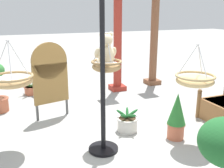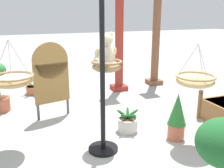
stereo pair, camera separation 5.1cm
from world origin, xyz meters
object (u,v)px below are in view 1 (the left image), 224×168
potted_plant_tall_leafy (224,165)px  potted_plant_conical_shrub (31,89)px  hanging_basket_right_low (195,80)px  greenhouse_pillar_left (118,41)px  greenhouse_pillar_right (154,34)px  display_sign_board (50,74)px  display_pole_central (103,104)px  teddy_bear (106,51)px  potted_plant_trailing_ivy (177,116)px  hanging_basket_left_high (12,80)px  potted_plant_flowering_red (127,123)px  hanging_basket_with_teddy (107,65)px

potted_plant_tall_leafy → potted_plant_conical_shrub: (-1.21, 4.98, -0.61)m
hanging_basket_right_low → greenhouse_pillar_left: 3.00m
greenhouse_pillar_right → display_sign_board: 3.34m
hanging_basket_right_low → potted_plant_tall_leafy: hanging_basket_right_low is taller
display_pole_central → display_sign_board: size_ratio=1.63×
teddy_bear → potted_plant_trailing_ivy: teddy_bear is taller
potted_plant_trailing_ivy → potted_plant_tall_leafy: bearing=-113.8°
hanging_basket_left_high → greenhouse_pillar_right: greenhouse_pillar_right is taller
greenhouse_pillar_left → potted_plant_conical_shrub: 2.44m
potted_plant_conical_shrub → display_sign_board: bearing=-80.8°
hanging_basket_left_high → potted_plant_conical_shrub: bearing=81.3°
greenhouse_pillar_right → potted_plant_flowering_red: size_ratio=6.93×
display_pole_central → potted_plant_conical_shrub: (-0.76, 3.17, -0.59)m
greenhouse_pillar_left → potted_plant_tall_leafy: 4.67m
display_sign_board → display_pole_central: bearing=-72.0°
greenhouse_pillar_right → potted_plant_tall_leafy: (-2.06, -4.71, -0.65)m
hanging_basket_left_high → potted_plant_trailing_ivy: (2.38, -0.62, -0.67)m
greenhouse_pillar_left → potted_plant_flowering_red: bearing=-108.6°
hanging_basket_with_teddy → display_sign_board: bearing=116.8°
hanging_basket_right_low → display_sign_board: bearing=135.9°
hanging_basket_right_low → potted_plant_conical_shrub: hanging_basket_right_low is taller
hanging_basket_with_teddy → greenhouse_pillar_left: 2.76m
greenhouse_pillar_right → hanging_basket_right_low: bearing=-110.0°
greenhouse_pillar_left → hanging_basket_with_teddy: bearing=-116.1°
potted_plant_conical_shrub → greenhouse_pillar_left: bearing=-11.6°
hanging_basket_with_teddy → teddy_bear: size_ratio=1.19×
teddy_bear → display_sign_board: bearing=117.2°
potted_plant_flowering_red → hanging_basket_left_high: bearing=177.2°
teddy_bear → greenhouse_pillar_left: bearing=63.7°
teddy_bear → potted_plant_flowering_red: bearing=21.8°
hanging_basket_with_teddy → hanging_basket_left_high: hanging_basket_with_teddy is taller
display_pole_central → hanging_basket_with_teddy: bearing=59.0°
display_pole_central → potted_plant_conical_shrub: display_pole_central is taller
teddy_bear → potted_plant_tall_leafy: 2.22m
greenhouse_pillar_left → display_sign_board: size_ratio=1.80×
hanging_basket_with_teddy → potted_plant_flowering_red: 1.18m
hanging_basket_with_teddy → potted_plant_flowering_red: (0.45, 0.20, -1.07)m
hanging_basket_left_high → hanging_basket_right_low: 2.64m
teddy_bear → greenhouse_pillar_right: 3.53m
greenhouse_pillar_left → potted_plant_trailing_ivy: 2.95m
hanging_basket_right_low → greenhouse_pillar_right: greenhouse_pillar_right is taller
hanging_basket_left_high → potted_plant_tall_leafy: (1.61, -2.35, -0.31)m
display_sign_board → teddy_bear: bearing=-62.8°
hanging_basket_left_high → potted_plant_tall_leafy: bearing=-55.6°
teddy_bear → greenhouse_pillar_left: 2.75m
hanging_basket_right_low → teddy_bear: bearing=156.0°
display_pole_central → potted_plant_conical_shrub: size_ratio=4.38×
display_pole_central → hanging_basket_right_low: bearing=-11.0°
display_sign_board → potted_plant_tall_leafy: bearing=-74.3°
potted_plant_conical_shrub → display_sign_board: (0.26, -1.64, 0.72)m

